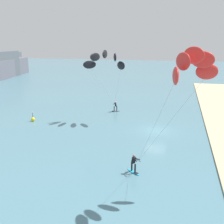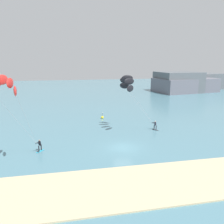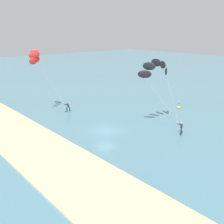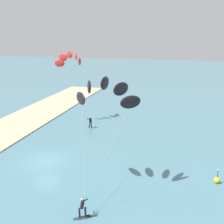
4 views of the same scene
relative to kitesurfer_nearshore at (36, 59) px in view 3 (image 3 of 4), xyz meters
name	(u,v)px [view 3 (image 3 of 4)]	position (x,y,z in m)	size (l,w,h in m)	color
ground_plane	(105,131)	(14.31, 2.96, -9.18)	(240.00, 240.00, 0.00)	slate
sand_strip	(39,149)	(14.31, -7.24, -9.10)	(80.00, 8.11, 0.16)	#C6B289
kitesurfer_nearshore	(36,59)	(0.00, 0.00, 0.00)	(5.74, 6.61, 10.74)	#23ADD1
kitesurfer_mid_water	(157,70)	(17.02, 10.41, -0.92)	(6.82, 6.03, 9.85)	#333338
marker_buoy	(179,107)	(14.09, 20.31, -8.88)	(0.56, 0.56, 1.38)	yellow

